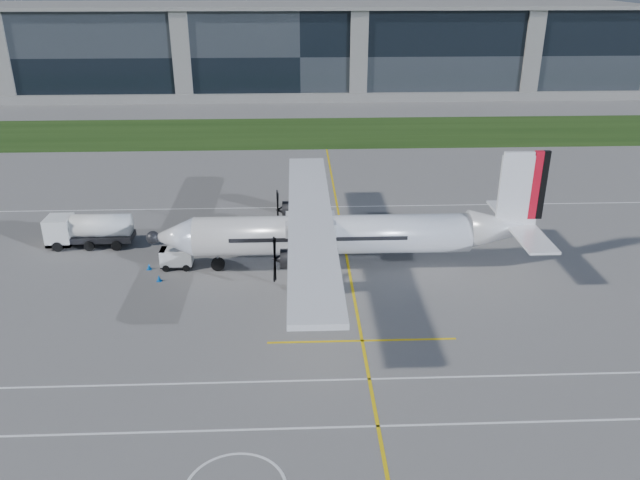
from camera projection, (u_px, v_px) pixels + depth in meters
ground at (303, 148)px, 81.37m from camera, size 400.00×400.00×0.00m
grass_strip at (302, 132)px, 88.68m from camera, size 400.00×18.00×0.04m
terminal_building at (300, 50)px, 114.93m from camera, size 120.00×20.00×15.00m
tree_line at (298, 40)px, 171.61m from camera, size 400.00×6.00×6.00m
yellow_taxiway_centerline at (343, 239)px, 54.04m from camera, size 0.20×70.00×0.01m
white_lane_line at (320, 428)px, 31.99m from camera, size 90.00×0.15×0.01m
turboprop_aircraft at (347, 213)px, 47.03m from camera, size 29.93×31.03×9.31m
fuel_tanker_truck at (84, 230)px, 52.28m from camera, size 7.42×2.41×2.78m
baggage_tug at (177, 258)px, 48.73m from camera, size 2.61×1.57×1.57m
ground_crew_person at (178, 252)px, 49.35m from camera, size 0.73×0.88×1.86m
safety_cone_stbdwing at (305, 198)px, 62.93m from camera, size 0.36×0.36×0.50m
safety_cone_nose_stbd at (179, 263)px, 49.23m from camera, size 0.36×0.36×0.50m
safety_cone_nose_port at (159, 278)px, 46.79m from camera, size 0.36×0.36×0.50m
safety_cone_fwd at (149, 266)px, 48.60m from camera, size 0.36×0.36×0.50m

